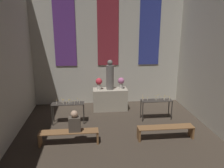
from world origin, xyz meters
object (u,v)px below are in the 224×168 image
object	(u,v)px
flower_vase_left	(99,83)
person_seated	(75,122)
candle_rack_left	(68,106)
pew_back_right	(166,130)
candle_rack_right	(156,103)
altar	(110,99)
flower_vase_right	(121,82)
pew_back_left	(69,135)
statue	(110,76)

from	to	relation	value
flower_vase_left	person_seated	world-z (taller)	flower_vase_left
candle_rack_left	pew_back_right	bearing A→B (deg)	-25.22
candle_rack_right	pew_back_right	bearing A→B (deg)	-95.55
altar	flower_vase_right	bearing A→B (deg)	0.00
altar	flower_vase_right	distance (m)	0.90
altar	flower_vase_left	size ratio (longest dim) A/B	2.95
altar	candle_rack_right	bearing A→B (deg)	-35.51
flower_vase_right	candle_rack_right	distance (m)	1.79
flower_vase_left	person_seated	bearing A→B (deg)	-107.79
pew_back_right	person_seated	bearing A→B (deg)	180.00
candle_rack_left	person_seated	size ratio (longest dim) A/B	1.78
pew_back_right	person_seated	size ratio (longest dim) A/B	2.70
pew_back_right	flower_vase_right	bearing A→B (deg)	111.35
candle_rack_right	pew_back_left	xyz separation A→B (m)	(-3.22, -1.52, -0.36)
candle_rack_right	flower_vase_right	bearing A→B (deg)	135.24
candle_rack_left	candle_rack_right	world-z (taller)	same
statue	candle_rack_right	world-z (taller)	statue
altar	flower_vase_right	world-z (taller)	flower_vase_right
statue	candle_rack_right	bearing A→B (deg)	-35.51
candle_rack_left	pew_back_right	xyz separation A→B (m)	(3.22, -1.51, -0.36)
flower_vase_left	flower_vase_right	xyz separation A→B (m)	(0.94, 0.00, 0.00)
statue	pew_back_left	world-z (taller)	statue
statue	flower_vase_left	bearing A→B (deg)	180.00
flower_vase_right	pew_back_right	size ratio (longest dim) A/B	0.27
altar	candle_rack_left	size ratio (longest dim) A/B	1.22
pew_back_left	person_seated	xyz separation A→B (m)	(0.19, 0.00, 0.41)
flower_vase_left	pew_back_left	distance (m)	3.06
pew_back_left	flower_vase_left	bearing A→B (deg)	68.65
candle_rack_right	candle_rack_left	bearing A→B (deg)	-179.91
flower_vase_right	pew_back_left	size ratio (longest dim) A/B	0.27
statue	pew_back_right	bearing A→B (deg)	-60.56
pew_back_right	altar	bearing A→B (deg)	119.44
person_seated	altar	bearing A→B (deg)	63.69
flower_vase_left	pew_back_right	size ratio (longest dim) A/B	0.27
pew_back_left	pew_back_right	xyz separation A→B (m)	(3.07, 0.00, 0.00)
candle_rack_right	person_seated	distance (m)	3.39
altar	flower_vase_right	size ratio (longest dim) A/B	2.95
candle_rack_right	pew_back_right	xyz separation A→B (m)	(-0.15, -1.52, -0.36)
flower_vase_left	pew_back_right	bearing A→B (deg)	-53.58
flower_vase_right	pew_back_left	distance (m)	3.50
statue	candle_rack_left	xyz separation A→B (m)	(-1.68, -1.21, -0.83)
statue	pew_back_left	distance (m)	3.35
statue	flower_vase_right	distance (m)	0.55
flower_vase_left	candle_rack_left	distance (m)	1.80
pew_back_left	person_seated	world-z (taller)	person_seated
pew_back_left	pew_back_right	world-z (taller)	same
statue	person_seated	distance (m)	3.14
statue	pew_back_left	bearing A→B (deg)	-119.44
pew_back_right	person_seated	xyz separation A→B (m)	(-2.88, 0.00, 0.41)
flower_vase_left	candle_rack_left	size ratio (longest dim) A/B	0.41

